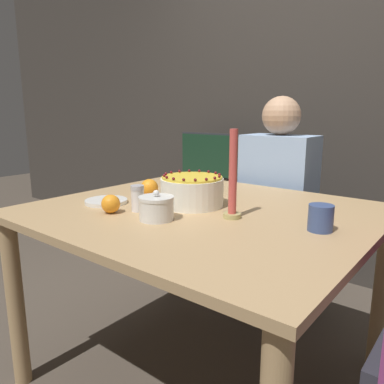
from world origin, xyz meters
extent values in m
plane|color=#4C4238|center=(0.00, 0.00, 0.00)|extent=(12.00, 12.00, 0.00)
cube|color=#38332D|center=(0.00, 1.40, 1.30)|extent=(8.00, 0.05, 2.60)
cube|color=tan|center=(0.00, 0.00, 0.76)|extent=(1.30, 1.16, 0.03)
cylinder|color=tan|center=(-0.59, -0.52, 0.37)|extent=(0.07, 0.07, 0.74)
cylinder|color=tan|center=(-0.59, 0.52, 0.37)|extent=(0.07, 0.07, 0.74)
cylinder|color=tan|center=(0.59, 0.52, 0.37)|extent=(0.07, 0.07, 0.74)
cylinder|color=white|center=(-0.07, 0.01, 0.83)|extent=(0.26, 0.26, 0.12)
cylinder|color=yellow|center=(-0.07, 0.01, 0.89)|extent=(0.25, 0.25, 0.01)
sphere|color=maroon|center=(0.05, 0.01, 0.90)|extent=(0.01, 0.01, 0.01)
sphere|color=maroon|center=(0.04, 0.05, 0.90)|extent=(0.01, 0.01, 0.01)
sphere|color=maroon|center=(0.02, 0.09, 0.90)|extent=(0.01, 0.01, 0.01)
sphere|color=maroon|center=(-0.02, 0.12, 0.90)|extent=(0.01, 0.01, 0.01)
sphere|color=maroon|center=(-0.07, 0.13, 0.90)|extent=(0.01, 0.01, 0.01)
sphere|color=maroon|center=(-0.11, 0.12, 0.90)|extent=(0.01, 0.01, 0.01)
sphere|color=maroon|center=(-0.15, 0.09, 0.90)|extent=(0.01, 0.01, 0.01)
sphere|color=maroon|center=(-0.17, 0.05, 0.90)|extent=(0.01, 0.01, 0.01)
sphere|color=maroon|center=(-0.18, 0.01, 0.90)|extent=(0.01, 0.01, 0.01)
sphere|color=maroon|center=(-0.17, -0.03, 0.90)|extent=(0.01, 0.01, 0.01)
sphere|color=maroon|center=(-0.15, -0.07, 0.90)|extent=(0.01, 0.01, 0.01)
sphere|color=maroon|center=(-0.11, -0.10, 0.90)|extent=(0.01, 0.01, 0.01)
sphere|color=maroon|center=(-0.07, -0.10, 0.90)|extent=(0.01, 0.01, 0.01)
sphere|color=maroon|center=(-0.02, -0.10, 0.90)|extent=(0.01, 0.01, 0.01)
sphere|color=maroon|center=(0.02, -0.07, 0.90)|extent=(0.01, 0.01, 0.01)
sphere|color=maroon|center=(0.04, -0.03, 0.90)|extent=(0.01, 0.01, 0.01)
cylinder|color=silver|center=(-0.03, -0.23, 0.81)|extent=(0.13, 0.13, 0.07)
cylinder|color=silver|center=(-0.03, -0.23, 0.86)|extent=(0.13, 0.13, 0.01)
sphere|color=silver|center=(-0.03, -0.23, 0.87)|extent=(0.02, 0.02, 0.02)
cylinder|color=white|center=(-0.18, -0.19, 0.82)|extent=(0.05, 0.05, 0.09)
cylinder|color=silver|center=(-0.18, -0.19, 0.87)|extent=(0.05, 0.05, 0.02)
cylinder|color=silver|center=(-0.38, -0.19, 0.78)|extent=(0.18, 0.18, 0.01)
cylinder|color=silver|center=(-0.38, -0.19, 0.79)|extent=(0.18, 0.18, 0.01)
cylinder|color=tan|center=(0.17, -0.04, 0.78)|extent=(0.07, 0.07, 0.02)
cylinder|color=#CC4C47|center=(0.17, -0.04, 0.95)|extent=(0.03, 0.03, 0.31)
cylinder|color=#384C7F|center=(0.48, 0.01, 0.82)|extent=(0.08, 0.08, 0.09)
sphere|color=orange|center=(-0.33, 0.02, 0.82)|extent=(0.08, 0.08, 0.08)
sphere|color=orange|center=(-0.33, 0.32, 0.81)|extent=(0.07, 0.07, 0.07)
sphere|color=orange|center=(-0.24, -0.28, 0.81)|extent=(0.07, 0.07, 0.07)
cube|color=#2D2D38|center=(-0.05, 0.78, 0.23)|extent=(0.34, 0.34, 0.45)
cube|color=#99B7E0|center=(-0.05, 0.78, 0.74)|extent=(0.40, 0.24, 0.58)
sphere|color=tan|center=(-0.05, 0.78, 1.14)|extent=(0.21, 0.21, 0.21)
cube|color=brown|center=(-0.76, 1.11, 0.32)|extent=(0.72, 0.48, 0.63)
cylinder|color=#2D2D33|center=(-0.76, 1.11, 0.66)|extent=(0.10, 0.10, 0.05)
cube|color=#2D2D33|center=(-0.76, 1.12, 0.84)|extent=(0.58, 0.02, 0.33)
cube|color=#193823|center=(-0.76, 1.11, 0.84)|extent=(0.55, 0.03, 0.31)
camera|label=1|loc=(0.89, -1.18, 1.16)|focal=35.00mm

